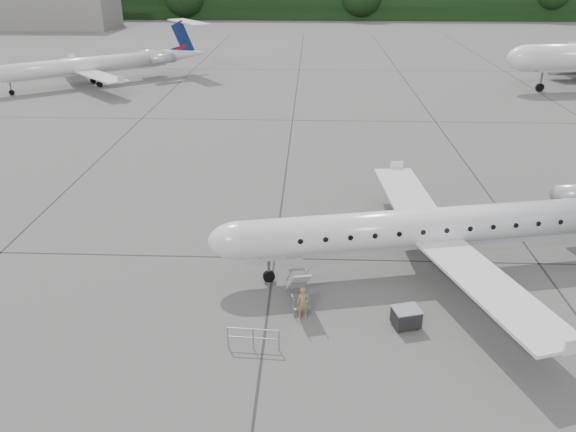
# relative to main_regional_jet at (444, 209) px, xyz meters

# --- Properties ---
(ground) EXTENTS (320.00, 320.00, 0.00)m
(ground) POSITION_rel_main_regional_jet_xyz_m (-2.75, -2.52, -3.48)
(ground) COLOR #5B5B58
(ground) RESTS_ON ground
(treeline) EXTENTS (260.00, 4.00, 8.00)m
(treeline) POSITION_rel_main_regional_jet_xyz_m (-2.75, 127.48, 0.52)
(treeline) COLOR black
(treeline) RESTS_ON ground
(terminal_building) EXTENTS (40.00, 14.00, 10.00)m
(terminal_building) POSITION_rel_main_regional_jet_xyz_m (-72.75, 107.48, 1.52)
(terminal_building) COLOR slate
(terminal_building) RESTS_ON ground
(main_regional_jet) EXTENTS (30.47, 24.54, 6.95)m
(main_regional_jet) POSITION_rel_main_regional_jet_xyz_m (0.00, 0.00, 0.00)
(main_regional_jet) COLOR silver
(main_regional_jet) RESTS_ON ground
(airstair) EXTENTS (1.29, 2.41, 2.18)m
(airstair) POSITION_rel_main_regional_jet_xyz_m (-7.38, -3.71, -2.39)
(airstair) COLOR silver
(airstair) RESTS_ON ground
(passenger) EXTENTS (0.60, 0.39, 1.62)m
(passenger) POSITION_rel_main_regional_jet_xyz_m (-7.13, -4.98, -2.67)
(passenger) COLOR olive
(passenger) RESTS_ON ground
(safety_railing) EXTENTS (2.20, 0.21, 1.00)m
(safety_railing) POSITION_rel_main_regional_jet_xyz_m (-9.21, -7.29, -2.98)
(safety_railing) COLOR gray
(safety_railing) RESTS_ON ground
(baggage_cart) EXTENTS (1.37, 1.22, 1.01)m
(baggage_cart) POSITION_rel_main_regional_jet_xyz_m (-2.47, -5.44, -2.97)
(baggage_cart) COLOR black
(baggage_cart) RESTS_ON ground
(bg_regional_left) EXTENTS (33.83, 32.36, 7.20)m
(bg_regional_left) POSITION_rel_main_regional_jet_xyz_m (-35.68, 44.93, 0.13)
(bg_regional_left) COLOR silver
(bg_regional_left) RESTS_ON ground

